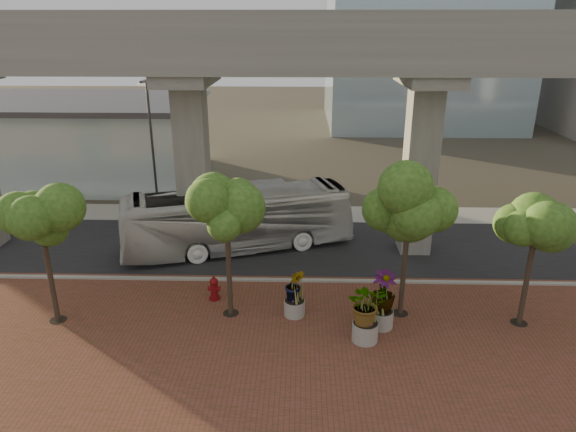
{
  "coord_description": "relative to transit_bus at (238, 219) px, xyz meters",
  "views": [
    {
      "loc": [
        -0.2,
        -24.29,
        11.88
      ],
      "look_at": [
        -0.9,
        0.5,
        2.51
      ],
      "focal_mm": 32.0,
      "sensor_mm": 36.0,
      "label": 1
    }
  ],
  "objects": [
    {
      "name": "street_tree_far_east",
      "position": [
        12.69,
        -7.34,
        2.79
      ],
      "size": [
        3.23,
        3.23,
        5.99
      ],
      "color": "#443327",
      "rests_on": "ground"
    },
    {
      "name": "street_tree_near_east",
      "position": [
        7.82,
        -6.72,
        3.2
      ],
      "size": [
        4.03,
        4.03,
        6.76
      ],
      "color": "#443327",
      "rests_on": "ground"
    },
    {
      "name": "street_tree_far_west",
      "position": [
        -6.79,
        -7.67,
        2.65
      ],
      "size": [
        3.25,
        3.25,
        5.85
      ],
      "color": "#443327",
      "rests_on": "ground"
    },
    {
      "name": "planter_right",
      "position": [
        6.84,
        -7.77,
        -0.17
      ],
      "size": [
        2.36,
        2.36,
        2.52
      ],
      "color": "#9A968B",
      "rests_on": "ground"
    },
    {
      "name": "streetlamp_west",
      "position": [
        -5.81,
        4.77,
        3.32
      ],
      "size": [
        0.43,
        1.26,
        8.7
      ],
      "color": "#2D2D32",
      "rests_on": "ground"
    },
    {
      "name": "streetlamp_east",
      "position": [
        10.92,
        4.54,
        3.4
      ],
      "size": [
        0.44,
        1.28,
        8.84
      ],
      "color": "#333238",
      "rests_on": "ground"
    },
    {
      "name": "planter_front",
      "position": [
        6.06,
        -8.78,
        -0.17
      ],
      "size": [
        2.28,
        2.28,
        2.51
      ],
      "color": "#A6A196",
      "rests_on": "ground"
    },
    {
      "name": "asphalt_road",
      "position": [
        3.71,
        0.11,
        -1.73
      ],
      "size": [
        90.0,
        8.0,
        0.04
      ],
      "primitive_type": "cube",
      "color": "black",
      "rests_on": "ground"
    },
    {
      "name": "transit_bus",
      "position": [
        0.0,
        0.0,
        0.0
      ],
      "size": [
        12.89,
        6.68,
        3.51
      ],
      "primitive_type": "imported",
      "rotation": [
        0.0,
        0.0,
        1.88
      ],
      "color": "silver",
      "rests_on": "ground"
    },
    {
      "name": "curb_strip",
      "position": [
        3.71,
        -3.89,
        -1.67
      ],
      "size": [
        70.0,
        0.25,
        0.16
      ],
      "primitive_type": "cube",
      "color": "#9C9A91",
      "rests_on": "ground"
    },
    {
      "name": "far_sidewalk",
      "position": [
        3.71,
        5.61,
        -1.72
      ],
      "size": [
        90.0,
        3.0,
        0.06
      ],
      "primitive_type": "cube",
      "color": "#9C9A91",
      "rests_on": "ground"
    },
    {
      "name": "planter_left",
      "position": [
        3.24,
        -6.97,
        -0.36
      ],
      "size": [
        2.0,
        2.0,
        2.2
      ],
      "color": "gray",
      "rests_on": "ground"
    },
    {
      "name": "ground",
      "position": [
        3.71,
        -1.89,
        -1.75
      ],
      "size": [
        160.0,
        160.0,
        0.0
      ],
      "primitive_type": "plane",
      "color": "#3B382B",
      "rests_on": "ground"
    },
    {
      "name": "station_pavilion",
      "position": [
        -16.29,
        14.11,
        1.46
      ],
      "size": [
        23.0,
        13.0,
        6.3
      ],
      "color": "silver",
      "rests_on": "ground"
    },
    {
      "name": "fire_hydrant",
      "position": [
        -0.43,
        -5.71,
        -1.15
      ],
      "size": [
        0.56,
        0.51,
        1.12
      ],
      "color": "maroon",
      "rests_on": "ground"
    },
    {
      "name": "transit_viaduct",
      "position": [
        3.71,
        0.11,
        5.53
      ],
      "size": [
        72.0,
        5.6,
        12.4
      ],
      "color": "gray",
      "rests_on": "ground"
    },
    {
      "name": "brick_plaza",
      "position": [
        3.71,
        -9.89,
        -1.72
      ],
      "size": [
        70.0,
        13.0,
        0.06
      ],
      "primitive_type": "cube",
      "color": "brown",
      "rests_on": "ground"
    },
    {
      "name": "street_tree_near_west",
      "position": [
        0.47,
        -6.92,
        3.1
      ],
      "size": [
        3.17,
        3.17,
        6.27
      ],
      "color": "#443327",
      "rests_on": "ground"
    }
  ]
}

